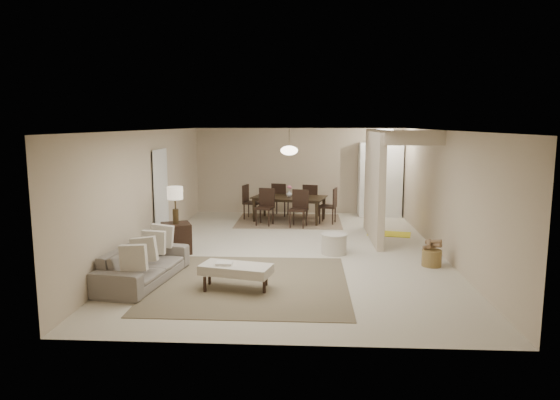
# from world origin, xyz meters

# --- Properties ---
(floor) EXTENTS (9.00, 9.00, 0.00)m
(floor) POSITION_xyz_m (0.00, 0.00, 0.00)
(floor) COLOR beige
(floor) RESTS_ON ground
(ceiling) EXTENTS (9.00, 9.00, 0.00)m
(ceiling) POSITION_xyz_m (0.00, 0.00, 2.50)
(ceiling) COLOR white
(ceiling) RESTS_ON back_wall
(back_wall) EXTENTS (6.00, 0.00, 6.00)m
(back_wall) POSITION_xyz_m (0.00, 4.50, 1.25)
(back_wall) COLOR #C5B195
(back_wall) RESTS_ON floor
(left_wall) EXTENTS (0.00, 9.00, 9.00)m
(left_wall) POSITION_xyz_m (-3.00, 0.00, 1.25)
(left_wall) COLOR #C5B195
(left_wall) RESTS_ON floor
(right_wall) EXTENTS (0.00, 9.00, 9.00)m
(right_wall) POSITION_xyz_m (3.00, 0.00, 1.25)
(right_wall) COLOR #C5B195
(right_wall) RESTS_ON floor
(partition) EXTENTS (0.15, 2.50, 2.50)m
(partition) POSITION_xyz_m (1.80, 1.25, 1.25)
(partition) COLOR #C5B195
(partition) RESTS_ON floor
(doorway) EXTENTS (0.04, 0.90, 2.04)m
(doorway) POSITION_xyz_m (-2.97, 0.60, 1.02)
(doorway) COLOR black
(doorway) RESTS_ON floor
(pantry_cabinet) EXTENTS (1.20, 0.55, 2.10)m
(pantry_cabinet) POSITION_xyz_m (2.35, 4.15, 1.05)
(pantry_cabinet) COLOR white
(pantry_cabinet) RESTS_ON floor
(flush_light) EXTENTS (0.44, 0.44, 0.05)m
(flush_light) POSITION_xyz_m (2.30, 3.20, 2.46)
(flush_light) COLOR white
(flush_light) RESTS_ON ceiling
(living_rug) EXTENTS (3.20, 3.20, 0.01)m
(living_rug) POSITION_xyz_m (-0.65, -2.20, 0.01)
(living_rug) COLOR brown
(living_rug) RESTS_ON floor
(sofa) EXTENTS (2.16, 1.10, 0.60)m
(sofa) POSITION_xyz_m (-2.45, -2.20, 0.30)
(sofa) COLOR slate
(sofa) RESTS_ON floor
(ottoman_bench) EXTENTS (1.21, 0.77, 0.40)m
(ottoman_bench) POSITION_xyz_m (-0.85, -2.50, 0.32)
(ottoman_bench) COLOR beige
(ottoman_bench) RESTS_ON living_rug
(side_table) EXTENTS (0.73, 0.73, 0.61)m
(side_table) POSITION_xyz_m (-2.40, -0.29, 0.31)
(side_table) COLOR black
(side_table) RESTS_ON floor
(table_lamp) EXTENTS (0.32, 0.32, 0.76)m
(table_lamp) POSITION_xyz_m (-2.40, -0.29, 1.17)
(table_lamp) COLOR #40311B
(table_lamp) RESTS_ON side_table
(round_pouf) EXTENTS (0.53, 0.53, 0.41)m
(round_pouf) POSITION_xyz_m (0.83, -0.20, 0.20)
(round_pouf) COLOR beige
(round_pouf) RESTS_ON floor
(wicker_basket) EXTENTS (0.40, 0.40, 0.31)m
(wicker_basket) POSITION_xyz_m (2.60, -0.99, 0.15)
(wicker_basket) COLOR olive
(wicker_basket) RESTS_ON floor
(dining_rug) EXTENTS (2.80, 2.10, 0.01)m
(dining_rug) POSITION_xyz_m (-0.22, 3.17, 0.01)
(dining_rug) COLOR #7F694F
(dining_rug) RESTS_ON floor
(dining_table) EXTENTS (2.12, 1.50, 0.67)m
(dining_table) POSITION_xyz_m (-0.22, 3.17, 0.34)
(dining_table) COLOR black
(dining_table) RESTS_ON dining_rug
(dining_chairs) EXTENTS (2.58, 2.12, 0.95)m
(dining_chairs) POSITION_xyz_m (-0.22, 3.17, 0.48)
(dining_chairs) COLOR black
(dining_chairs) RESTS_ON dining_rug
(vase) EXTENTS (0.17, 0.17, 0.17)m
(vase) POSITION_xyz_m (-0.22, 3.17, 0.76)
(vase) COLOR silver
(vase) RESTS_ON dining_table
(yellow_mat) EXTENTS (1.12, 0.82, 0.01)m
(yellow_mat) POSITION_xyz_m (2.25, 1.71, 0.01)
(yellow_mat) COLOR yellow
(yellow_mat) RESTS_ON floor
(pendant_light) EXTENTS (0.46, 0.46, 0.71)m
(pendant_light) POSITION_xyz_m (-0.22, 3.17, 1.92)
(pendant_light) COLOR #40311B
(pendant_light) RESTS_ON ceiling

